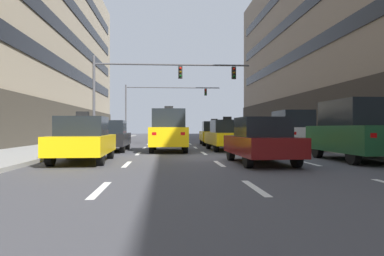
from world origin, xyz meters
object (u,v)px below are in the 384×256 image
object	(u,v)px
car_driving_0	(261,141)
car_driving_3	(169,131)
car_driving_1	(110,136)
traffic_signal_1	(157,99)
taxi_driving_5	(83,140)
traffic_signal_0	(152,81)
car_parked_2	(292,130)
taxi_driving_2	(227,135)
car_parked_1	(356,131)
taxi_driving_6	(214,133)
taxi_driving_4	(169,131)

from	to	relation	value
car_driving_0	car_driving_3	world-z (taller)	car_driving_3
car_driving_1	car_driving_0	bearing A→B (deg)	-48.77
car_driving_3	car_driving_0	bearing A→B (deg)	-84.03
traffic_signal_1	taxi_driving_5	bearing A→B (deg)	-93.34
taxi_driving_5	traffic_signal_0	distance (m)	12.35
car_parked_2	traffic_signal_1	bearing A→B (deg)	108.17
traffic_signal_0	taxi_driving_2	bearing A→B (deg)	-51.39
taxi_driving_2	car_driving_3	xyz separation A→B (m)	(-2.97, 20.44, 0.04)
taxi_driving_2	traffic_signal_1	world-z (taller)	traffic_signal_1
car_parked_1	traffic_signal_0	bearing A→B (deg)	123.84
taxi_driving_6	taxi_driving_5	bearing A→B (deg)	-117.36
car_driving_1	taxi_driving_2	world-z (taller)	taxi_driving_2
car_driving_0	car_parked_2	xyz separation A→B (m)	(3.78, 7.50, 0.30)
car_driving_1	car_parked_2	size ratio (longest dim) A/B	0.95
taxi_driving_6	car_parked_2	world-z (taller)	car_parked_2
taxi_driving_4	traffic_signal_0	distance (m)	6.90
taxi_driving_5	car_parked_1	bearing A→B (deg)	-1.25
car_driving_1	taxi_driving_5	xyz separation A→B (m)	(-0.03, -5.99, 0.01)
car_parked_1	car_driving_1	bearing A→B (deg)	147.93
taxi_driving_6	car_driving_3	bearing A→B (deg)	101.94
traffic_signal_1	taxi_driving_2	bearing A→B (deg)	-79.95
car_parked_1	taxi_driving_5	bearing A→B (deg)	178.75
taxi_driving_2	taxi_driving_6	world-z (taller)	taxi_driving_6
taxi_driving_4	car_driving_0	bearing A→B (deg)	-65.34
car_driving_0	car_driving_1	world-z (taller)	car_driving_1
taxi_driving_4	car_driving_1	bearing A→B (deg)	174.53
car_driving_0	car_parked_2	size ratio (longest dim) A/B	0.94
car_driving_3	car_parked_2	xyz separation A→B (m)	(6.68, -20.29, 0.23)
car_driving_0	car_driving_3	xyz separation A→B (m)	(-2.90, 27.78, 0.07)
taxi_driving_6	traffic_signal_0	size ratio (longest dim) A/B	0.42
taxi_driving_5	taxi_driving_6	distance (m)	13.79
taxi_driving_6	car_parked_1	xyz separation A→B (m)	(3.61, -12.46, 0.30)
car_driving_0	taxi_driving_5	xyz separation A→B (m)	(-6.17, 1.01, 0.02)
taxi_driving_5	car_parked_1	distance (m)	9.95
taxi_driving_4	traffic_signal_1	size ratio (longest dim) A/B	0.39
car_driving_1	car_driving_3	distance (m)	21.03
car_parked_1	traffic_signal_0	xyz separation A→B (m)	(-7.95, 11.85, 3.30)
taxi_driving_2	taxi_driving_6	size ratio (longest dim) A/B	0.98
car_driving_3	traffic_signal_1	distance (m)	6.09
taxi_driving_5	car_driving_1	bearing A→B (deg)	89.69
car_driving_3	taxi_driving_6	world-z (taller)	taxi_driving_6
taxi_driving_4	traffic_signal_1	bearing A→B (deg)	92.84
car_driving_0	taxi_driving_6	bearing A→B (deg)	89.27
taxi_driving_5	taxi_driving_6	world-z (taller)	taxi_driving_6
car_driving_1	car_parked_1	xyz separation A→B (m)	(9.91, -6.21, 0.33)
taxi_driving_4	taxi_driving_5	distance (m)	6.49
taxi_driving_2	taxi_driving_6	xyz separation A→B (m)	(0.10, 5.91, 0.01)
taxi_driving_6	traffic_signal_1	world-z (taller)	traffic_signal_1
taxi_driving_2	taxi_driving_4	bearing A→B (deg)	-168.63
taxi_driving_2	car_parked_1	xyz separation A→B (m)	(3.71, -6.55, 0.31)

